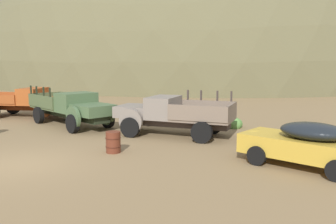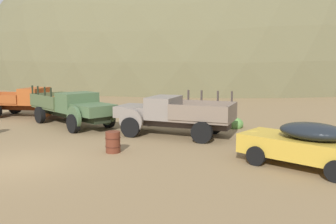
{
  "view_description": "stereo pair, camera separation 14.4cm",
  "coord_description": "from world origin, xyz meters",
  "px_view_note": "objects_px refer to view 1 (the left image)",
  "views": [
    {
      "loc": [
        10.02,
        -8.27,
        3.56
      ],
      "look_at": [
        3.2,
        5.25,
        1.41
      ],
      "focal_mm": 37.7,
      "sensor_mm": 36.0,
      "label": 1
    },
    {
      "loc": [
        10.15,
        -8.2,
        3.56
      ],
      "look_at": [
        3.2,
        5.25,
        1.41
      ],
      "focal_mm": 37.7,
      "sensor_mm": 36.0,
      "label": 2
    }
  ],
  "objects_px": {
    "oil_drum_foreground": "(113,142)",
    "car_faded_yellow": "(301,143)",
    "truck_weathered_green": "(75,109)",
    "truck_primer_gray": "(166,115)",
    "truck_oxide_orange": "(32,102)"
  },
  "relations": [
    {
      "from": "truck_oxide_orange",
      "to": "car_faded_yellow",
      "type": "xyz_separation_m",
      "value": [
        16.93,
        -3.81,
        -0.19
      ]
    },
    {
      "from": "car_faded_yellow",
      "to": "truck_weathered_green",
      "type": "bearing_deg",
      "value": 3.29
    },
    {
      "from": "truck_primer_gray",
      "to": "car_faded_yellow",
      "type": "height_order",
      "value": "truck_primer_gray"
    },
    {
      "from": "car_faded_yellow",
      "to": "oil_drum_foreground",
      "type": "xyz_separation_m",
      "value": [
        -6.83,
        -1.38,
        -0.39
      ]
    },
    {
      "from": "truck_weathered_green",
      "to": "oil_drum_foreground",
      "type": "distance_m",
      "value": 6.45
    },
    {
      "from": "truck_oxide_orange",
      "to": "car_faded_yellow",
      "type": "height_order",
      "value": "truck_oxide_orange"
    },
    {
      "from": "truck_oxide_orange",
      "to": "oil_drum_foreground",
      "type": "relative_size",
      "value": 7.07
    },
    {
      "from": "oil_drum_foreground",
      "to": "car_faded_yellow",
      "type": "bearing_deg",
      "value": 11.38
    },
    {
      "from": "car_faded_yellow",
      "to": "oil_drum_foreground",
      "type": "height_order",
      "value": "car_faded_yellow"
    },
    {
      "from": "truck_weathered_green",
      "to": "car_faded_yellow",
      "type": "distance_m",
      "value": 12.27
    },
    {
      "from": "truck_weathered_green",
      "to": "oil_drum_foreground",
      "type": "xyz_separation_m",
      "value": [
        5.21,
        -3.76,
        -0.58
      ]
    },
    {
      "from": "truck_oxide_orange",
      "to": "truck_primer_gray",
      "type": "bearing_deg",
      "value": -24.25
    },
    {
      "from": "truck_primer_gray",
      "to": "car_faded_yellow",
      "type": "distance_m",
      "value": 7.01
    },
    {
      "from": "truck_primer_gray",
      "to": "oil_drum_foreground",
      "type": "distance_m",
      "value": 4.02
    },
    {
      "from": "truck_weathered_green",
      "to": "oil_drum_foreground",
      "type": "relative_size",
      "value": 8.08
    }
  ]
}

